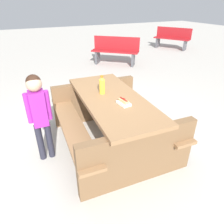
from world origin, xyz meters
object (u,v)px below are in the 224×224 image
(picnic_table, at_px, (112,117))
(park_bench_near, at_px, (116,50))
(park_bench_mid, at_px, (172,38))
(hotdog_tray, at_px, (124,102))
(soda_bottle, at_px, (102,85))
(child_in_coat, at_px, (39,109))

(picnic_table, xyz_separation_m, park_bench_near, (-3.80, 1.95, 0.00))
(picnic_table, distance_m, park_bench_near, 4.28)
(picnic_table, bearing_deg, park_bench_near, 152.86)
(picnic_table, height_order, park_bench_mid, park_bench_mid)
(park_bench_mid, bearing_deg, hotdog_tray, -44.95)
(picnic_table, bearing_deg, hotdog_tray, 8.02)
(hotdog_tray, bearing_deg, park_bench_mid, 135.05)
(soda_bottle, xyz_separation_m, park_bench_near, (-3.63, 2.02, -0.42))
(hotdog_tray, relative_size, child_in_coat, 0.17)
(child_in_coat, relative_size, park_bench_mid, 0.78)
(soda_bottle, height_order, park_bench_near, soda_bottle)
(soda_bottle, xyz_separation_m, child_in_coat, (0.07, -0.86, -0.13))
(hotdog_tray, bearing_deg, park_bench_near, 154.76)
(child_in_coat, relative_size, park_bench_near, 0.83)
(child_in_coat, bearing_deg, hotdog_tray, 69.92)
(picnic_table, relative_size, child_in_coat, 1.61)
(soda_bottle, relative_size, park_bench_mid, 0.17)
(hotdog_tray, height_order, park_bench_mid, park_bench_mid)
(park_bench_near, relative_size, park_bench_mid, 0.94)
(park_bench_near, distance_m, park_bench_mid, 3.45)
(picnic_table, height_order, soda_bottle, soda_bottle)
(picnic_table, relative_size, hotdog_tray, 9.77)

